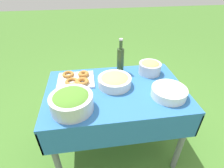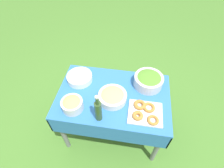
% 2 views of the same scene
% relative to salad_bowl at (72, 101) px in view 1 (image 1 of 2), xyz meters
% --- Properties ---
extents(ground_plane, '(14.00, 14.00, 0.00)m').
position_rel_salad_bowl_xyz_m(ground_plane, '(0.34, 0.19, -0.80)').
color(ground_plane, '#477A2D').
extents(picnic_table, '(1.14, 0.74, 0.73)m').
position_rel_salad_bowl_xyz_m(picnic_table, '(0.34, 0.19, -0.19)').
color(picnic_table, '#2D6BB2').
rests_on(picnic_table, ground_plane).
extents(salad_bowl, '(0.30, 0.30, 0.14)m').
position_rel_salad_bowl_xyz_m(salad_bowl, '(0.00, 0.00, 0.00)').
color(salad_bowl, silver).
rests_on(salad_bowl, picnic_table).
extents(pasta_bowl, '(0.28, 0.28, 0.10)m').
position_rel_salad_bowl_xyz_m(pasta_bowl, '(0.34, 0.25, -0.02)').
color(pasta_bowl, silver).
rests_on(pasta_bowl, picnic_table).
extents(donut_platter, '(0.31, 0.28, 0.05)m').
position_rel_salad_bowl_xyz_m(donut_platter, '(0.02, 0.36, -0.05)').
color(donut_platter, silver).
rests_on(donut_platter, picnic_table).
extents(plate_stack, '(0.27, 0.27, 0.07)m').
position_rel_salad_bowl_xyz_m(plate_stack, '(0.73, 0.05, -0.04)').
color(plate_stack, white).
rests_on(plate_stack, picnic_table).
extents(olive_oil_bottle, '(0.06, 0.06, 0.32)m').
position_rel_salad_bowl_xyz_m(olive_oil_bottle, '(0.43, 0.48, 0.05)').
color(olive_oil_bottle, '#2D4723').
rests_on(olive_oil_bottle, picnic_table).
extents(bread_bowl, '(0.20, 0.20, 0.12)m').
position_rel_salad_bowl_xyz_m(bread_bowl, '(0.69, 0.41, -0.01)').
color(bread_bowl, silver).
rests_on(bread_bowl, picnic_table).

